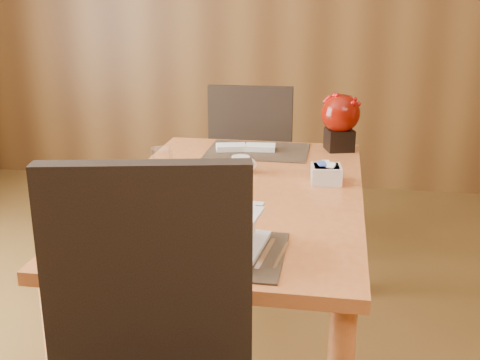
% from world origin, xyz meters
% --- Properties ---
extents(dining_table, '(0.90, 1.50, 0.75)m').
position_xyz_m(dining_table, '(0.00, 0.60, 0.65)').
color(dining_table, '#C66E37').
rests_on(dining_table, ground).
extents(placemat_near, '(0.45, 0.33, 0.01)m').
position_xyz_m(placemat_near, '(0.00, 0.05, 0.75)').
color(placemat_near, black).
rests_on(placemat_near, dining_table).
extents(placemat_far, '(0.45, 0.33, 0.01)m').
position_xyz_m(placemat_far, '(0.00, 1.15, 0.75)').
color(placemat_far, black).
rests_on(placemat_far, dining_table).
extents(soup_setting, '(0.30, 0.30, 0.11)m').
position_xyz_m(soup_setting, '(0.02, 0.07, 0.80)').
color(soup_setting, silver).
rests_on(soup_setting, dining_table).
extents(coffee_cup, '(0.17, 0.17, 0.09)m').
position_xyz_m(coffee_cup, '(-0.26, 0.56, 0.79)').
color(coffee_cup, silver).
rests_on(coffee_cup, dining_table).
extents(water_glass, '(0.08, 0.08, 0.17)m').
position_xyz_m(water_glass, '(-0.25, 0.50, 0.84)').
color(water_glass, white).
rests_on(water_glass, dining_table).
extents(creamer_jug, '(0.10, 0.10, 0.07)m').
position_xyz_m(creamer_jug, '(-0.02, 0.82, 0.78)').
color(creamer_jug, silver).
rests_on(creamer_jug, dining_table).
extents(sugar_caddy, '(0.12, 0.12, 0.07)m').
position_xyz_m(sugar_caddy, '(0.32, 0.74, 0.78)').
color(sugar_caddy, silver).
rests_on(sugar_caddy, dining_table).
extents(berry_decor, '(0.17, 0.17, 0.26)m').
position_xyz_m(berry_decor, '(0.36, 1.24, 0.90)').
color(berry_decor, black).
rests_on(berry_decor, dining_table).
extents(napkins_far, '(0.28, 0.13, 0.02)m').
position_xyz_m(napkins_far, '(-0.05, 1.15, 0.77)').
color(napkins_far, silver).
rests_on(napkins_far, dining_table).
extents(bread_plate, '(0.18, 0.18, 0.01)m').
position_xyz_m(bread_plate, '(-0.29, 0.10, 0.76)').
color(bread_plate, silver).
rests_on(bread_plate, dining_table).
extents(far_chair, '(0.46, 0.47, 0.98)m').
position_xyz_m(far_chair, '(-0.10, 1.69, 0.55)').
color(far_chair, black).
rests_on(far_chair, ground).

